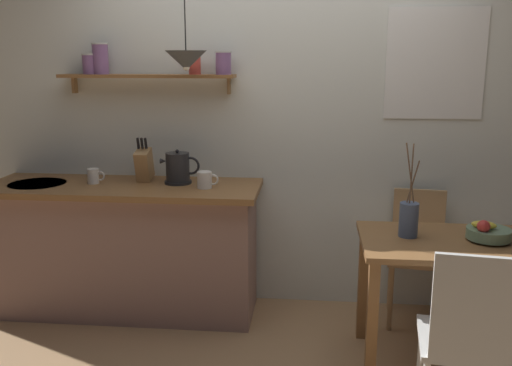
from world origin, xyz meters
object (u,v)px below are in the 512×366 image
at_px(coffee_mug_by_sink, 94,176).
at_px(pendant_lamp, 186,60).
at_px(dining_chair_near, 471,337).
at_px(coffee_mug_spare, 205,180).
at_px(dining_chair_far, 418,248).
at_px(twig_vase, 409,219).
at_px(fruit_bowl, 488,232).
at_px(dining_table, 452,262).
at_px(knife_block, 144,164).
at_px(electric_kettle, 178,168).

xyz_separation_m(coffee_mug_by_sink, pendant_lamp, (0.67, -0.09, 0.76)).
xyz_separation_m(dining_chair_near, coffee_mug_spare, (-1.40, 1.14, 0.43)).
height_order(dining_chair_far, twig_vase, twig_vase).
distance_m(dining_chair_near, fruit_bowl, 0.79).
distance_m(dining_table, coffee_mug_spare, 1.58).
relative_size(fruit_bowl, knife_block, 0.78).
bearing_deg(dining_chair_far, knife_block, 179.97).
xyz_separation_m(dining_chair_near, coffee_mug_by_sink, (-2.17, 1.20, 0.43)).
relative_size(fruit_bowl, electric_kettle, 0.89).
height_order(dining_chair_near, fruit_bowl, dining_chair_near).
height_order(dining_chair_far, fruit_bowl, fruit_bowl).
relative_size(dining_chair_near, knife_block, 3.12).
bearing_deg(pendant_lamp, dining_chair_far, 6.96).
bearing_deg(pendant_lamp, coffee_mug_by_sink, 172.40).
distance_m(dining_table, pendant_lamp, 1.96).
distance_m(electric_kettle, pendant_lamp, 0.73).
relative_size(fruit_bowl, coffee_mug_spare, 1.71).
bearing_deg(dining_chair_far, pendant_lamp, -173.04).
bearing_deg(fruit_bowl, twig_vase, 175.10).
bearing_deg(knife_block, pendant_lamp, -27.65).
height_order(dining_chair_near, twig_vase, twig_vase).
relative_size(fruit_bowl, pendant_lamp, 0.43).
xyz_separation_m(dining_chair_far, pendant_lamp, (-1.50, -0.18, 1.22)).
xyz_separation_m(dining_table, coffee_mug_by_sink, (-2.24, 0.51, 0.33)).
xyz_separation_m(dining_chair_near, fruit_bowl, (0.25, 0.69, 0.27)).
bearing_deg(electric_kettle, twig_vase, -20.12).
bearing_deg(electric_kettle, coffee_mug_by_sink, -173.97).
xyz_separation_m(dining_table, dining_chair_far, (-0.07, 0.61, -0.13)).
distance_m(knife_block, coffee_mug_by_sink, 0.34).
xyz_separation_m(knife_block, coffee_mug_by_sink, (-0.32, -0.09, -0.07)).
height_order(knife_block, coffee_mug_spare, knife_block).
bearing_deg(twig_vase, coffee_mug_spare, 161.67).
height_order(dining_table, dining_chair_near, dining_chair_near).
distance_m(dining_chair_near, coffee_mug_by_sink, 2.51).
bearing_deg(dining_chair_near, dining_chair_far, 90.01).
height_order(fruit_bowl, coffee_mug_by_sink, coffee_mug_by_sink).
bearing_deg(electric_kettle, fruit_bowl, -16.83).
xyz_separation_m(coffee_mug_spare, pendant_lamp, (-0.10, -0.03, 0.75)).
bearing_deg(dining_chair_far, coffee_mug_by_sink, -177.54).
distance_m(dining_table, knife_block, 2.05).
bearing_deg(dining_chair_near, twig_vase, 103.20).
bearing_deg(dining_chair_near, coffee_mug_spare, 140.91).
bearing_deg(pendant_lamp, coffee_mug_spare, 17.72).
height_order(coffee_mug_by_sink, coffee_mug_spare, coffee_mug_spare).
bearing_deg(twig_vase, dining_table, -11.25).
distance_m(dining_chair_near, electric_kettle, 2.09).
bearing_deg(coffee_mug_by_sink, dining_table, -12.93).
distance_m(dining_table, dining_chair_far, 0.62).
distance_m(dining_table, fruit_bowl, 0.25).
xyz_separation_m(electric_kettle, coffee_mug_spare, (0.20, -0.12, -0.05)).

